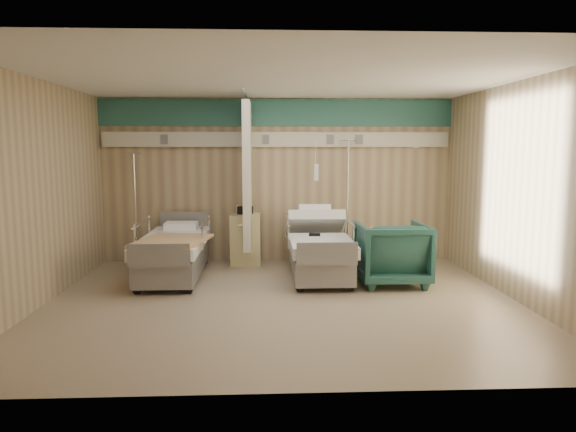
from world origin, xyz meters
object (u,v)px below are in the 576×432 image
Objects in this scene: bedside_cabinet at (246,239)px; visitor_armchair at (391,253)px; iv_stand_right at (347,237)px; iv_stand_left at (137,241)px; bed_left at (174,257)px; bed_right at (319,256)px.

bedside_cabinet is 0.86× the size of visitor_armchair.
visitor_armchair is 1.53m from iv_stand_right.
iv_stand_left is (-3.99, 1.48, -0.07)m from visitor_armchair.
iv_stand_left is at bearing 128.91° from bed_left.
iv_stand_right is at bearing 2.63° from bedside_cabinet.
bed_right is 1.15× the size of iv_stand_left.
visitor_armchair is 0.53× the size of iv_stand_left.
bed_left is at bearing -51.09° from iv_stand_left.
iv_stand_right reaches higher than bed_right.
iv_stand_right reaches higher than visitor_armchair.
visitor_armchair is at bearing -20.29° from iv_stand_left.
bedside_cabinet is (1.05, 0.90, 0.11)m from bed_left.
bedside_cabinet is 0.45× the size of iv_stand_left.
bedside_cabinet is at bearing -33.89° from visitor_armchair.
bed_left is (-2.20, 0.00, 0.00)m from bed_right.
iv_stand_left reaches higher than bed_left.
bedside_cabinet is 0.40× the size of iv_stand_right.
visitor_armchair is (1.00, -0.50, 0.14)m from bed_right.
bedside_cabinet is 1.84m from iv_stand_left.
visitor_armchair is 4.26m from iv_stand_left.
iv_stand_right is at bearing -0.00° from iv_stand_left.
visitor_armchair reaches higher than bed_left.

